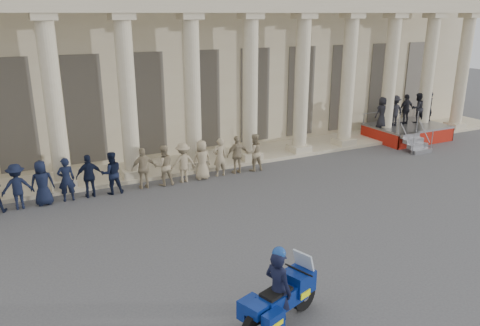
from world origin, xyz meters
name	(u,v)px	position (x,y,z in m)	size (l,w,h in m)	color
ground	(260,264)	(0.00, 0.00, 0.00)	(90.00, 90.00, 0.00)	#464649
building	(119,50)	(0.00, 14.74, 4.52)	(40.00, 12.50, 9.00)	#C1B290
officer_rank	(49,182)	(-4.44, 6.85, 0.79)	(16.70, 0.59, 1.57)	black
reviewing_stand	(405,116)	(12.84, 7.81, 1.23)	(3.88, 3.75, 2.32)	gray
motorcycle	(281,299)	(-0.82, -2.36, 0.63)	(2.18, 1.23, 1.45)	black
rider	(278,288)	(-0.93, -2.40, 0.93)	(0.61, 0.75, 1.87)	black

